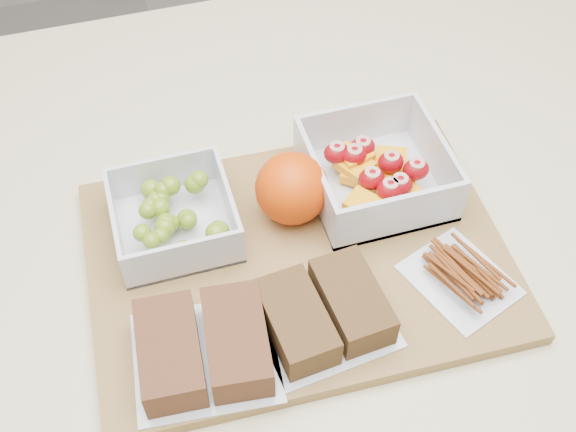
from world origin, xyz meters
The scene contains 8 objects.
counter centered at (0.00, 0.00, 0.45)m, with size 1.20×0.90×0.90m, color beige.
cutting_board centered at (-0.01, -0.03, 0.91)m, with size 0.42×0.30×0.02m, color olive.
grape_container centered at (-0.12, 0.04, 0.94)m, with size 0.12×0.12×0.05m.
fruit_container centered at (0.10, 0.04, 0.94)m, with size 0.14×0.14×0.06m.
orange centered at (0.00, 0.03, 0.95)m, with size 0.08×0.08×0.08m, color #E84405.
sandwich_bag_left centered at (-0.12, -0.11, 0.94)m, with size 0.14×0.13×0.04m.
sandwich_bag_center centered at (-0.01, -0.11, 0.93)m, with size 0.13×0.12×0.04m.
pretzel_bag centered at (0.14, -0.10, 0.93)m, with size 0.11×0.12×0.02m.
Camera 1 is at (-0.14, -0.43, 1.51)m, focal length 45.00 mm.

